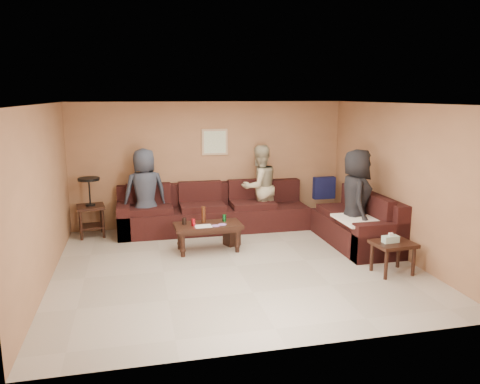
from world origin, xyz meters
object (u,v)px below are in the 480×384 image
Objects in this scene: sectional_sofa at (261,218)px; waste_bin at (232,237)px; end_table_left at (90,206)px; person_left at (145,192)px; side_table_right at (393,247)px; person_middle at (259,187)px; coffee_table at (208,228)px; person_right at (356,199)px.

sectional_sofa reaches higher than waste_bin.
end_table_left is 4.02× the size of waste_bin.
person_left reaches higher than waste_bin.
side_table_right is at bearing -59.17° from sectional_sofa.
coffee_table is at bearing 25.51° from person_middle.
sectional_sofa is 2.71m from side_table_right.
person_left is at bearing -17.17° from person_middle.
sectional_sofa is 1.33m from coffee_table.
side_table_right is 3.17m from person_middle.
coffee_table is 1.82× the size of side_table_right.
coffee_table is at bearing 118.46° from person_left.
sectional_sofa is 2.80× the size of person_middle.
person_middle is at bearing -1.58° from end_table_left.
end_table_left is at bearing 168.58° from sectional_sofa.
waste_bin is (-0.67, -0.47, -0.19)m from sectional_sofa.
person_left is at bearing 83.35° from person_right.
side_table_right is 1.32m from person_right.
person_middle is at bearing 78.51° from sectional_sofa.
waste_bin is at bearing -24.13° from end_table_left.
side_table_right is 4.52m from person_left.
end_table_left reaches higher than sectional_sofa.
sectional_sofa is 3.22m from end_table_left.
person_middle is 2.07m from person_right.
side_table_right is (2.52, -1.64, 0.02)m from coffee_table.
end_table_left reaches higher than coffee_table.
coffee_table is at bearing -155.35° from waste_bin.
person_left reaches higher than person_middle.
waste_bin is 0.17× the size of person_left.
side_table_right is at bearing -33.08° from coffee_table.
end_table_left is 0.67× the size of person_left.
sectional_sofa reaches higher than coffee_table.
person_right is (2.05, -0.62, 0.73)m from waste_bin.
coffee_table is at bearing 98.09° from person_right.
end_table_left is 1.78× the size of side_table_right.
sectional_sofa is at bearing 59.33° from person_middle.
side_table_right is 0.36× the size of person_right.
person_left reaches higher than side_table_right.
person_left is at bearing 167.66° from sectional_sofa.
person_left is 2.24m from person_middle.
waste_bin is (2.47, -1.11, -0.45)m from end_table_left.
person_right reaches higher than waste_bin.
person_left is 3.84m from person_right.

